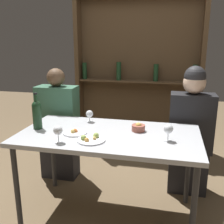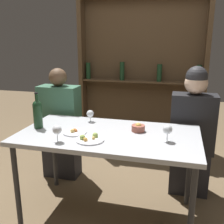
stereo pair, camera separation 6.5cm
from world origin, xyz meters
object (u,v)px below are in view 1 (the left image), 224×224
Objects in this scene: snack_bowl at (138,128)px; seated_person_right at (190,133)px; wine_glass_1 at (168,129)px; wine_glass_2 at (89,114)px; wine_bottle at (37,113)px; food_plate_0 at (91,139)px; food_plate_1 at (75,132)px; seated_person_left at (59,128)px; wine_glass_0 at (58,131)px.

snack_bowl is 0.09× the size of seated_person_right.
seated_person_right is (0.46, 0.46, -0.18)m from snack_bowl.
wine_glass_1 is 1.18× the size of snack_bowl.
wine_glass_1 is 0.80m from wine_glass_2.
wine_glass_1 is at bearing -2.23° from wine_bottle.
wine_glass_1 reaches higher than food_plate_0.
seated_person_left is at bearing 124.61° from food_plate_1.
wine_glass_0 is 1.17× the size of snack_bowl.
wine_glass_2 is at bearing 82.51° from wine_glass_0.
food_plate_0 is 1.10m from seated_person_right.
wine_bottle is 2.82× the size of snack_bowl.
wine_glass_0 is 0.10× the size of seated_person_right.
food_plate_1 is at bearing -160.53° from snack_bowl.
wine_bottle is at bearing 162.10° from food_plate_0.
seated_person_right is at bearing 43.85° from food_plate_0.
food_plate_1 is at bearing -7.56° from wine_bottle.
snack_bowl is at bearing -18.01° from wine_glass_2.
seated_person_right is (1.32, 0.59, -0.28)m from wine_bottle.
wine_bottle is at bearing 139.96° from wine_glass_0.
food_plate_0 is at bearing -17.90° from wine_bottle.
seated_person_right is (1.40, -0.00, 0.05)m from seated_person_left.
food_plate_0 is (0.53, -0.17, -0.12)m from wine_bottle.
wine_glass_0 is 0.11× the size of seated_person_left.
snack_bowl is at bearing -135.35° from seated_person_right.
wine_bottle is at bearing 172.44° from food_plate_1.
snack_bowl is (-0.25, 0.17, -0.06)m from wine_glass_1.
wine_glass_2 is at bearing 86.35° from food_plate_1.
wine_glass_2 is 0.49m from food_plate_0.
wine_glass_1 is at bearing -24.31° from wine_glass_2.
snack_bowl is at bearing 8.59° from wine_bottle.
seated_person_right is at bearing 33.32° from food_plate_1.
wine_bottle reaches higher than food_plate_0.
wine_glass_0 is 1.34m from seated_person_right.
snack_bowl is at bearing 35.13° from wine_glass_0.
seated_person_left is (-0.08, 0.59, -0.33)m from wine_bottle.
seated_person_right is (0.96, 0.63, -0.15)m from food_plate_1.
food_plate_1 is at bearing -55.39° from seated_person_left.
snack_bowl is at bearing 42.68° from food_plate_0.
seated_person_right reaches higher than wine_glass_2.
food_plate_1 is at bearing -146.68° from seated_person_right.
wine_glass_1 is at bearing -34.86° from snack_bowl.
wine_bottle is 0.38m from food_plate_1.
wine_glass_1 reaches higher than wine_glass_2.
wine_glass_0 reaches higher than food_plate_1.
seated_person_right is at bearing -0.00° from seated_person_left.
food_plate_0 is 0.17× the size of seated_person_right.
food_plate_0 is at bearing -167.38° from wine_glass_1.
wine_bottle is at bearing -156.09° from seated_person_right.
wine_bottle is 0.88m from snack_bowl.
seated_person_right reaches higher than snack_bowl.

